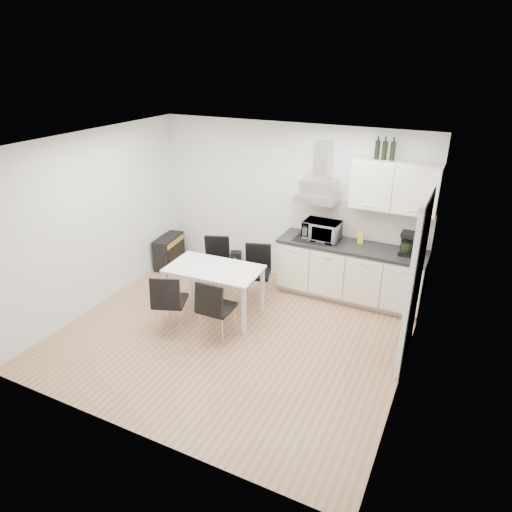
{
  "coord_description": "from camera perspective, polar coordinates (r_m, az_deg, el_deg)",
  "views": [
    {
      "loc": [
        2.62,
        -4.62,
        3.57
      ],
      "look_at": [
        0.21,
        0.33,
        1.1
      ],
      "focal_mm": 32.0,
      "sensor_mm": 36.0,
      "label": 1
    }
  ],
  "objects": [
    {
      "name": "dining_table",
      "position": [
        6.58,
        -5.25,
        -2.17
      ],
      "size": [
        1.37,
        0.83,
        0.75
      ],
      "rotation": [
        0.0,
        0.0,
        0.05
      ],
      "color": "white",
      "rests_on": "ground"
    },
    {
      "name": "guitar_amp",
      "position": [
        8.37,
        -10.8,
        0.6
      ],
      "size": [
        0.37,
        0.71,
        0.56
      ],
      "rotation": [
        0.0,
        0.0,
        0.13
      ],
      "color": "black",
      "rests_on": "ground"
    },
    {
      "name": "wall_left",
      "position": [
        7.09,
        -19.47,
        4.08
      ],
      "size": [
        0.1,
        4.0,
        2.6
      ],
      "primitive_type": "cube",
      "color": "silver",
      "rests_on": "ground"
    },
    {
      "name": "doorway",
      "position": [
        5.77,
        19.2,
        -3.19
      ],
      "size": [
        0.08,
        1.04,
        2.1
      ],
      "primitive_type": "cube",
      "color": "white",
      "rests_on": "ground"
    },
    {
      "name": "chair_far_left",
      "position": [
        7.33,
        -5.08,
        -1.19
      ],
      "size": [
        0.59,
        0.62,
        0.88
      ],
      "primitive_type": null,
      "rotation": [
        0.0,
        0.0,
        3.49
      ],
      "color": "black",
      "rests_on": "ground"
    },
    {
      "name": "wall_front",
      "position": [
        4.35,
        -16.34,
        -8.41
      ],
      "size": [
        4.5,
        0.1,
        2.6
      ],
      "primitive_type": "cube",
      "color": "silver",
      "rests_on": "ground"
    },
    {
      "name": "chair_far_right",
      "position": [
        7.02,
        0.05,
        -2.29
      ],
      "size": [
        0.57,
        0.61,
        0.88
      ],
      "primitive_type": null,
      "rotation": [
        0.0,
        0.0,
        3.44
      ],
      "color": "black",
      "rests_on": "ground"
    },
    {
      "name": "floor_speaker",
      "position": [
        8.18,
        -2.52,
        -0.49
      ],
      "size": [
        0.24,
        0.23,
        0.32
      ],
      "primitive_type": "cube",
      "rotation": [
        0.0,
        0.0,
        0.44
      ],
      "color": "black",
      "rests_on": "ground"
    },
    {
      "name": "kitchenette",
      "position": [
        7.07,
        12.22,
        0.79
      ],
      "size": [
        2.22,
        0.64,
        2.52
      ],
      "color": "beige",
      "rests_on": "ground"
    },
    {
      "name": "wall_back",
      "position": [
        7.47,
        4.18,
        6.43
      ],
      "size": [
        4.5,
        0.1,
        2.6
      ],
      "primitive_type": "cube",
      "color": "silver",
      "rests_on": "ground"
    },
    {
      "name": "ceiling",
      "position": [
        5.4,
        -3.65,
        13.78
      ],
      "size": [
        4.5,
        4.5,
        0.0
      ],
      "primitive_type": "plane",
      "color": "white",
      "rests_on": "wall_back"
    },
    {
      "name": "chair_near_right",
      "position": [
        6.15,
        -4.9,
        -6.54
      ],
      "size": [
        0.45,
        0.51,
        0.88
      ],
      "primitive_type": null,
      "rotation": [
        0.0,
        0.0,
        0.02
      ],
      "color": "black",
      "rests_on": "ground"
    },
    {
      "name": "wall_right",
      "position": [
        5.16,
        19.13,
        -3.36
      ],
      "size": [
        0.1,
        4.0,
        2.6
      ],
      "primitive_type": "cube",
      "color": "silver",
      "rests_on": "ground"
    },
    {
      "name": "chair_near_left",
      "position": [
        6.39,
        -10.67,
        -5.64
      ],
      "size": [
        0.59,
        0.62,
        0.88
      ],
      "primitive_type": null,
      "rotation": [
        0.0,
        0.0,
        0.36
      ],
      "color": "black",
      "rests_on": "ground"
    },
    {
      "name": "ground",
      "position": [
        6.4,
        -3.04,
        -9.76
      ],
      "size": [
        4.5,
        4.5,
        0.0
      ],
      "primitive_type": "plane",
      "color": "tan",
      "rests_on": "ground"
    }
  ]
}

